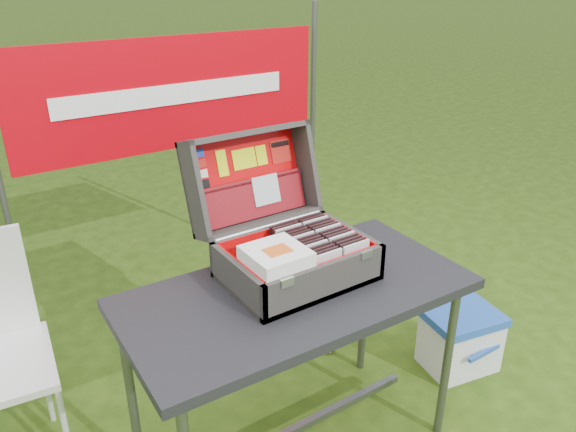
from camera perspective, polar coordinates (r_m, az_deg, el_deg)
ground at (r=2.65m, az=1.20°, el=-21.07°), size 80.00×80.00×0.00m
table at (r=2.31m, az=0.86°, el=-15.88°), size 1.30×0.68×0.80m
table_top at (r=2.08m, az=0.93°, el=-7.87°), size 1.30×0.68×0.04m
table_leg_fr at (r=2.49m, az=15.86°, el=-14.06°), size 0.04×0.04×0.76m
table_leg_bl at (r=2.32m, az=-15.59°, el=-17.43°), size 0.04×0.04×0.76m
table_leg_br at (r=2.78m, az=7.76°, el=-8.83°), size 0.04×0.04×0.76m
table_brace at (r=2.50m, az=0.82°, el=-20.79°), size 1.13×0.03×0.03m
suitcase at (r=2.07m, az=0.00°, el=0.23°), size 0.53×0.54×0.49m
suitcase_base_bottom at (r=2.13m, az=0.91°, el=-6.04°), size 0.53×0.38×0.02m
suitcase_base_wall_front at (r=1.98m, az=3.91°, el=-6.70°), size 0.53×0.02×0.14m
suitcase_base_wall_back at (r=2.24m, az=-1.71°, el=-2.74°), size 0.53×0.02×0.14m
suitcase_base_wall_left at (r=1.99m, az=-5.21°, el=-6.58°), size 0.02×0.38×0.14m
suitcase_base_wall_right at (r=2.24m, az=6.32°, el=-2.81°), size 0.02×0.38×0.14m
suitcase_liner_floor at (r=2.13m, az=0.91°, el=-5.72°), size 0.49×0.34×0.01m
suitcase_latch_left at (r=1.85m, az=-0.08°, el=-6.75°), size 0.05×0.01×0.03m
suitcase_latch_right at (r=2.04m, az=7.97°, el=-3.91°), size 0.05×0.01×0.03m
suitcase_hinge at (r=2.21m, az=-1.88°, el=-0.99°), size 0.48×0.02×0.02m
suitcase_lid_back at (r=2.30m, az=-4.34°, el=3.87°), size 0.53×0.13×0.37m
suitcase_lid_rim_far at (r=2.24m, az=-4.42°, el=8.38°), size 0.53×0.14×0.06m
suitcase_lid_rim_near at (r=2.27m, az=-2.83°, el=-0.60°), size 0.53×0.14×0.06m
suitcase_lid_rim_left at (r=2.14m, az=-9.54°, el=2.47°), size 0.02×0.25×0.41m
suitcase_lid_rim_right at (r=2.38m, az=1.73°, el=5.07°), size 0.02×0.25×0.41m
suitcase_lid_liner at (r=2.29m, az=-4.19°, el=3.86°), size 0.49×0.10×0.32m
suitcase_liner_wall_front at (r=1.98m, az=3.68°, el=-6.27°), size 0.49×0.01×0.12m
suitcase_liner_wall_back at (r=2.22m, az=-1.53°, el=-2.64°), size 0.49×0.01×0.12m
suitcase_liner_wall_left at (r=1.99m, az=-4.88°, el=-6.22°), size 0.01×0.34×0.12m
suitcase_liner_wall_right at (r=2.23m, az=6.06°, el=-2.66°), size 0.01×0.34×0.12m
suitcase_lid_pocket at (r=2.28m, az=-3.58°, el=1.69°), size 0.47×0.07×0.16m
suitcase_pocket_edge at (r=2.27m, az=-3.83°, el=3.56°), size 0.46×0.02×0.02m
suitcase_pocket_cd at (r=2.29m, az=-2.25°, el=2.68°), size 0.12×0.04×0.12m
lid_sticker_cc_a at (r=2.19m, az=-9.18°, el=6.28°), size 0.05×0.01×0.03m
lid_sticker_cc_b at (r=2.19m, az=-8.98°, el=5.25°), size 0.05×0.01×0.03m
lid_sticker_cc_c at (r=2.19m, az=-8.79°, el=4.23°), size 0.05×0.01×0.03m
lid_sticker_cc_d at (r=2.20m, az=-8.59°, el=3.21°), size 0.05×0.01×0.03m
lid_card_neon_tall at (r=2.23m, az=-6.70°, el=5.35°), size 0.04×0.03×0.10m
lid_card_neon_main at (r=2.28m, az=-4.46°, el=5.82°), size 0.10×0.03×0.08m
lid_card_neon_small at (r=2.32m, az=-2.72°, el=6.19°), size 0.05×0.03×0.08m
lid_sticker_band at (r=2.36m, az=-0.73°, el=6.60°), size 0.10×0.03×0.09m
lid_sticker_band_bar at (r=2.36m, az=-0.85°, el=7.32°), size 0.09×0.01×0.02m
cd_left_0 at (r=2.01m, az=4.07°, el=-5.42°), size 0.12×0.01×0.14m
cd_left_1 at (r=2.02m, az=3.70°, el=-5.18°), size 0.12×0.01×0.14m
cd_left_2 at (r=2.04m, az=3.35°, el=-4.94°), size 0.12×0.01×0.14m
cd_left_3 at (r=2.05m, az=2.99°, el=-4.70°), size 0.12×0.01×0.14m
cd_left_4 at (r=2.07m, az=2.65°, el=-4.47°), size 0.12×0.01×0.14m
cd_left_5 at (r=2.08m, az=2.30°, el=-4.24°), size 0.12×0.01×0.14m
cd_left_6 at (r=2.10m, az=1.97°, el=-4.01°), size 0.12×0.01×0.14m
cd_left_7 at (r=2.11m, az=1.64°, el=-3.79°), size 0.12×0.01×0.14m
cd_left_8 at (r=2.13m, az=1.31°, el=-3.57°), size 0.12×0.01×0.14m
cd_left_9 at (r=2.14m, az=0.99°, el=-3.35°), size 0.12×0.01×0.14m
cd_left_10 at (r=2.16m, az=0.67°, el=-3.13°), size 0.12×0.01×0.14m
cd_left_11 at (r=2.17m, az=0.35°, el=-2.92°), size 0.12×0.01×0.14m
cd_left_12 at (r=2.19m, az=0.05°, el=-2.71°), size 0.12×0.01×0.14m
cd_left_13 at (r=2.20m, az=-0.26°, el=-2.50°), size 0.12×0.01×0.14m
cd_left_14 at (r=2.22m, az=-0.56°, el=-2.30°), size 0.12×0.01×0.14m
cd_right_0 at (r=2.08m, az=6.88°, el=-4.41°), size 0.12×0.01×0.14m
cd_right_1 at (r=2.09m, az=6.51°, el=-4.19°), size 0.12×0.01×0.14m
cd_right_2 at (r=2.11m, az=6.15°, el=-3.96°), size 0.12×0.01×0.14m
cd_right_3 at (r=2.12m, az=5.79°, el=-3.74°), size 0.12×0.01×0.14m
cd_right_4 at (r=2.14m, az=5.43°, el=-3.53°), size 0.12×0.01×0.14m
cd_right_5 at (r=2.15m, az=5.08°, el=-3.31°), size 0.12×0.01×0.14m
cd_right_6 at (r=2.16m, az=4.74°, el=-3.10°), size 0.12×0.01×0.14m
cd_right_7 at (r=2.18m, az=4.40°, el=-2.89°), size 0.12×0.01×0.14m
cd_right_8 at (r=2.19m, az=4.06°, el=-2.68°), size 0.12×0.01×0.14m
cd_right_9 at (r=2.21m, az=3.73°, el=-2.47°), size 0.12×0.01×0.14m
cd_right_10 at (r=2.22m, az=3.40°, el=-2.27°), size 0.12×0.01×0.14m
cd_right_11 at (r=2.24m, az=3.08°, el=-2.07°), size 0.12×0.01×0.14m
cd_right_12 at (r=2.25m, az=2.76°, el=-1.88°), size 0.12×0.01×0.14m
cd_right_13 at (r=2.27m, az=2.45°, el=-1.68°), size 0.12×0.01×0.14m
cd_right_14 at (r=2.28m, az=2.14°, el=-1.49°), size 0.12×0.01×0.14m
songbook_0 at (r=1.95m, az=-1.22°, el=-4.65°), size 0.20×0.20×0.00m
songbook_1 at (r=1.95m, az=-1.22°, el=-4.52°), size 0.20×0.20×0.00m
songbook_2 at (r=1.94m, az=-1.22°, el=-4.39°), size 0.20×0.20×0.00m
songbook_3 at (r=1.94m, az=-1.22°, el=-4.26°), size 0.20×0.20×0.00m
songbook_4 at (r=1.94m, az=-1.22°, el=-4.13°), size 0.20×0.20×0.00m
songbook_5 at (r=1.94m, az=-1.23°, el=-4.00°), size 0.20×0.20×0.00m
songbook_6 at (r=1.93m, az=-1.23°, el=-3.87°), size 0.20×0.20×0.00m
songbook_7 at (r=1.93m, az=-1.23°, el=-3.74°), size 0.20×0.20×0.00m
songbook_8 at (r=1.93m, az=-1.23°, el=-3.61°), size 0.20×0.20×0.00m
songbook_9 at (r=1.93m, az=-1.23°, el=-3.48°), size 0.20×0.20×0.00m
songbook_graphic at (r=1.92m, az=-1.07°, el=-3.49°), size 0.09×0.07×0.00m
cooler at (r=3.02m, az=17.07°, el=-11.93°), size 0.40×0.34×0.32m
cooler_body at (r=3.03m, az=17.02°, el=-12.26°), size 0.38×0.32×0.27m
cooler_lid at (r=2.94m, az=17.40°, el=-9.77°), size 0.40×0.34×0.04m
cooler_handle at (r=2.94m, az=19.29°, el=-13.00°), size 0.21×0.02×0.02m
chair_leg_fr at (r=2.46m, az=-21.62°, el=-19.63°), size 0.02×0.02×0.50m
chair_leg_br at (r=2.75m, az=-23.56°, el=-14.70°), size 0.02×0.02×0.50m
chair_upright_right at (r=2.51m, az=-25.48°, el=-5.78°), size 0.02×0.02×0.46m
cardboard_box at (r=3.10m, az=4.49°, el=-9.27°), size 0.37×0.29×0.36m
banner_post_left at (r=2.82m, az=-26.64°, el=0.03°), size 0.03×0.03×1.70m
banner_post_right at (r=3.41m, az=2.45°, el=6.62°), size 0.03×0.03×1.70m
banner at (r=2.88m, az=-11.36°, el=12.09°), size 1.60×0.02×0.55m
banner_text at (r=2.87m, az=-11.27°, el=12.06°), size 1.20×0.00×0.10m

